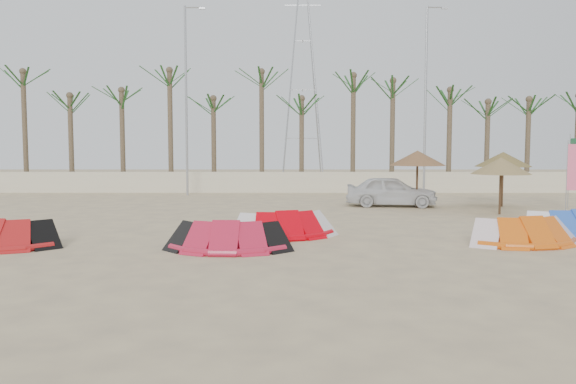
{
  "coord_description": "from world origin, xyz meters",
  "views": [
    {
      "loc": [
        0.05,
        -13.1,
        2.81
      ],
      "look_at": [
        0.0,
        6.0,
        1.3
      ],
      "focal_mm": 35.0,
      "sensor_mm": 36.0,
      "label": 1
    }
  ],
  "objects_px": {
    "parasol_left": "(417,158)",
    "car": "(391,191)",
    "kite_blue": "(571,221)",
    "kite_red_right": "(285,223)",
    "parasol_mid": "(501,166)",
    "parasol_right": "(503,159)",
    "kite_orange": "(522,229)",
    "kite_red_left": "(2,232)",
    "kite_red_mid": "(229,234)"
  },
  "relations": [
    {
      "from": "parasol_right",
      "to": "kite_orange",
      "type": "bearing_deg",
      "value": -107.76
    },
    {
      "from": "parasol_mid",
      "to": "parasol_right",
      "type": "bearing_deg",
      "value": 67.84
    },
    {
      "from": "kite_red_right",
      "to": "parasol_left",
      "type": "height_order",
      "value": "parasol_left"
    },
    {
      "from": "kite_blue",
      "to": "car",
      "type": "bearing_deg",
      "value": 117.04
    },
    {
      "from": "parasol_right",
      "to": "kite_blue",
      "type": "bearing_deg",
      "value": -96.23
    },
    {
      "from": "kite_blue",
      "to": "kite_red_left",
      "type": "bearing_deg",
      "value": -171.72
    },
    {
      "from": "kite_red_right",
      "to": "parasol_mid",
      "type": "relative_size",
      "value": 1.47
    },
    {
      "from": "parasol_mid",
      "to": "parasol_right",
      "type": "xyz_separation_m",
      "value": [
        1.28,
        3.15,
        0.21
      ]
    },
    {
      "from": "kite_red_mid",
      "to": "kite_orange",
      "type": "distance_m",
      "value": 8.59
    },
    {
      "from": "car",
      "to": "parasol_mid",
      "type": "bearing_deg",
      "value": -121.38
    },
    {
      "from": "parasol_left",
      "to": "parasol_right",
      "type": "height_order",
      "value": "parasol_left"
    },
    {
      "from": "kite_red_right",
      "to": "parasol_right",
      "type": "relative_size",
      "value": 1.38
    },
    {
      "from": "kite_red_mid",
      "to": "car",
      "type": "xyz_separation_m",
      "value": [
        6.58,
        11.41,
        0.31
      ]
    },
    {
      "from": "kite_orange",
      "to": "kite_red_mid",
      "type": "bearing_deg",
      "value": -173.75
    },
    {
      "from": "kite_blue",
      "to": "parasol_left",
      "type": "relative_size",
      "value": 1.4
    },
    {
      "from": "parasol_mid",
      "to": "car",
      "type": "relative_size",
      "value": 0.57
    },
    {
      "from": "kite_red_right",
      "to": "parasol_right",
      "type": "bearing_deg",
      "value": 41.05
    },
    {
      "from": "kite_red_right",
      "to": "car",
      "type": "xyz_separation_m",
      "value": [
        5.02,
        9.08,
        0.31
      ]
    },
    {
      "from": "kite_red_right",
      "to": "parasol_left",
      "type": "relative_size",
      "value": 1.34
    },
    {
      "from": "kite_orange",
      "to": "parasol_mid",
      "type": "height_order",
      "value": "parasol_mid"
    },
    {
      "from": "parasol_mid",
      "to": "kite_red_left",
      "type": "bearing_deg",
      "value": -155.39
    },
    {
      "from": "car",
      "to": "parasol_left",
      "type": "bearing_deg",
      "value": -109.55
    },
    {
      "from": "kite_red_right",
      "to": "kite_blue",
      "type": "xyz_separation_m",
      "value": [
        9.38,
        0.53,
        0.0
      ]
    },
    {
      "from": "parasol_left",
      "to": "car",
      "type": "bearing_deg",
      "value": 152.61
    },
    {
      "from": "kite_red_left",
      "to": "parasol_left",
      "type": "xyz_separation_m",
      "value": [
        14.17,
        10.51,
        1.91
      ]
    },
    {
      "from": "kite_red_left",
      "to": "parasol_left",
      "type": "distance_m",
      "value": 17.74
    },
    {
      "from": "parasol_mid",
      "to": "car",
      "type": "xyz_separation_m",
      "value": [
        -4.0,
        3.26,
        -1.32
      ]
    },
    {
      "from": "kite_red_right",
      "to": "kite_orange",
      "type": "xyz_separation_m",
      "value": [
        6.98,
        -1.4,
        0.0
      ]
    },
    {
      "from": "kite_red_left",
      "to": "parasol_left",
      "type": "bearing_deg",
      "value": 36.57
    },
    {
      "from": "kite_orange",
      "to": "car",
      "type": "height_order",
      "value": "car"
    },
    {
      "from": "kite_red_right",
      "to": "kite_blue",
      "type": "height_order",
      "value": "same"
    },
    {
      "from": "parasol_left",
      "to": "parasol_right",
      "type": "bearing_deg",
      "value": 6.31
    },
    {
      "from": "kite_red_left",
      "to": "parasol_left",
      "type": "relative_size",
      "value": 1.27
    },
    {
      "from": "kite_red_right",
      "to": "parasol_mid",
      "type": "xyz_separation_m",
      "value": [
        9.02,
        5.82,
        1.63
      ]
    },
    {
      "from": "kite_orange",
      "to": "kite_blue",
      "type": "distance_m",
      "value": 3.08
    },
    {
      "from": "kite_red_right",
      "to": "parasol_mid",
      "type": "distance_m",
      "value": 10.85
    },
    {
      "from": "parasol_right",
      "to": "car",
      "type": "distance_m",
      "value": 5.5
    },
    {
      "from": "kite_blue",
      "to": "parasol_right",
      "type": "relative_size",
      "value": 1.43
    },
    {
      "from": "kite_red_mid",
      "to": "parasol_left",
      "type": "relative_size",
      "value": 1.27
    },
    {
      "from": "kite_orange",
      "to": "parasol_mid",
      "type": "distance_m",
      "value": 7.67
    },
    {
      "from": "parasol_mid",
      "to": "kite_red_right",
      "type": "bearing_deg",
      "value": -147.18
    },
    {
      "from": "kite_red_right",
      "to": "kite_orange",
      "type": "height_order",
      "value": "same"
    },
    {
      "from": "kite_red_left",
      "to": "kite_red_mid",
      "type": "distance_m",
      "value": 6.5
    },
    {
      "from": "kite_red_left",
      "to": "kite_blue",
      "type": "xyz_separation_m",
      "value": [
        17.43,
        2.54,
        0.0
      ]
    },
    {
      "from": "kite_blue",
      "to": "parasol_right",
      "type": "distance_m",
      "value": 8.68
    },
    {
      "from": "parasol_mid",
      "to": "parasol_right",
      "type": "distance_m",
      "value": 3.41
    },
    {
      "from": "kite_blue",
      "to": "parasol_right",
      "type": "height_order",
      "value": "parasol_right"
    },
    {
      "from": "car",
      "to": "kite_red_right",
      "type": "bearing_deg",
      "value": 158.89
    },
    {
      "from": "kite_red_right",
      "to": "parasol_left",
      "type": "xyz_separation_m",
      "value": [
        6.12,
        8.51,
        1.91
      ]
    },
    {
      "from": "kite_red_right",
      "to": "car",
      "type": "distance_m",
      "value": 10.38
    }
  ]
}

